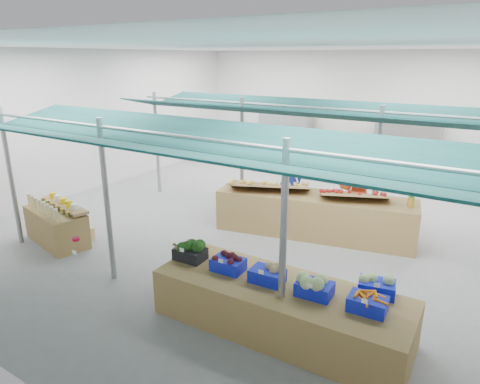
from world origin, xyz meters
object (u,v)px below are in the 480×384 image
at_px(crate_stack, 393,323).
at_px(vendor_left, 289,179).
at_px(bottle_shelf, 58,224).
at_px(veg_counter, 279,307).
at_px(fruit_counter, 314,215).
at_px(vendor_right, 356,190).

height_order(crate_stack, vendor_left, vendor_left).
relative_size(bottle_shelf, crate_stack, 2.83).
bearing_deg(veg_counter, fruit_counter, 103.79).
bearing_deg(bottle_shelf, veg_counter, 10.03).
xyz_separation_m(bottle_shelf, vendor_left, (3.42, 4.55, 0.48)).
bearing_deg(vendor_right, crate_stack, 103.01).
distance_m(bottle_shelf, veg_counter, 5.64).
relative_size(veg_counter, crate_stack, 5.97).
bearing_deg(crate_stack, vendor_right, 114.82).
bearing_deg(crate_stack, bottle_shelf, -177.07).
bearing_deg(fruit_counter, bottle_shelf, -155.05).
bearing_deg(vendor_right, bottle_shelf, 29.27).
xyz_separation_m(veg_counter, vendor_right, (-0.41, 4.78, 0.52)).
bearing_deg(vendor_right, veg_counter, 83.14).
xyz_separation_m(vendor_left, vendor_right, (1.80, 0.00, 0.00)).
bearing_deg(crate_stack, veg_counter, -158.64).
distance_m(veg_counter, crate_stack, 1.64).
xyz_separation_m(veg_counter, crate_stack, (1.52, 0.60, -0.05)).
bearing_deg(vendor_right, fruit_counter, 49.58).
bearing_deg(fruit_counter, veg_counter, -86.42).
relative_size(veg_counter, vendor_right, 2.14).
distance_m(bottle_shelf, vendor_left, 5.72).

